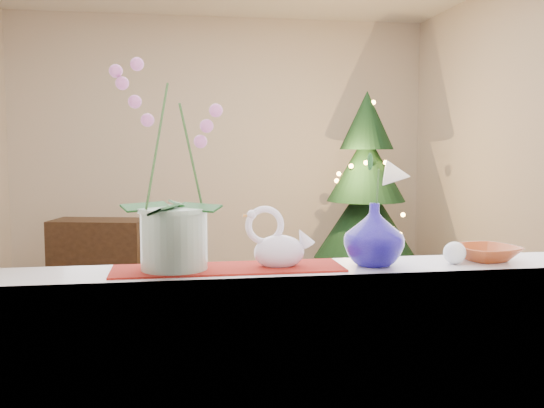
% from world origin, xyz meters
% --- Properties ---
extents(ground, '(5.00, 5.00, 0.00)m').
position_xyz_m(ground, '(0.00, 0.00, 0.00)').
color(ground, '#3A2318').
rests_on(ground, ground).
extents(wall_back, '(4.50, 0.10, 2.70)m').
position_xyz_m(wall_back, '(0.00, 2.50, 1.35)').
color(wall_back, beige).
rests_on(wall_back, ground).
extents(wall_front, '(4.50, 0.10, 2.70)m').
position_xyz_m(wall_front, '(0.00, -2.50, 1.35)').
color(wall_front, beige).
rests_on(wall_front, ground).
extents(windowsill, '(2.20, 0.26, 0.04)m').
position_xyz_m(windowsill, '(0.00, -2.37, 0.90)').
color(windowsill, white).
rests_on(windowsill, window_apron).
extents(window_frame, '(2.22, 0.06, 1.60)m').
position_xyz_m(window_frame, '(0.00, -2.47, 1.70)').
color(window_frame, white).
rests_on(window_frame, windowsill).
extents(runner, '(0.70, 0.20, 0.01)m').
position_xyz_m(runner, '(-0.38, -2.37, 0.92)').
color(runner, maroon).
rests_on(runner, windowsill).
extents(orchid_pot, '(0.26, 0.26, 0.63)m').
position_xyz_m(orchid_pot, '(-0.54, -2.37, 1.24)').
color(orchid_pot, beige).
rests_on(orchid_pot, windowsill).
extents(swan, '(0.23, 0.15, 0.18)m').
position_xyz_m(swan, '(-0.22, -2.37, 1.01)').
color(swan, silver).
rests_on(swan, windowsill).
extents(blue_vase, '(0.24, 0.24, 0.23)m').
position_xyz_m(blue_vase, '(0.08, -2.38, 1.03)').
color(blue_vase, '#120B69').
rests_on(blue_vase, windowsill).
extents(lily, '(0.13, 0.07, 0.17)m').
position_xyz_m(lily, '(0.08, -2.38, 1.23)').
color(lily, white).
rests_on(lily, blue_vase).
extents(paperweight, '(0.08, 0.08, 0.07)m').
position_xyz_m(paperweight, '(0.34, -2.40, 0.96)').
color(paperweight, silver).
rests_on(paperweight, windowsill).
extents(amber_dish, '(0.21, 0.21, 0.04)m').
position_xyz_m(amber_dish, '(0.47, -2.36, 0.94)').
color(amber_dish, '#A0421C').
rests_on(amber_dish, windowsill).
extents(xmas_tree, '(1.28, 1.28, 1.84)m').
position_xyz_m(xmas_tree, '(1.30, 1.48, 0.92)').
color(xmas_tree, black).
rests_on(xmas_tree, ground).
extents(side_table, '(0.92, 0.61, 0.63)m').
position_xyz_m(side_table, '(-1.23, 1.51, 0.32)').
color(side_table, black).
rests_on(side_table, ground).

